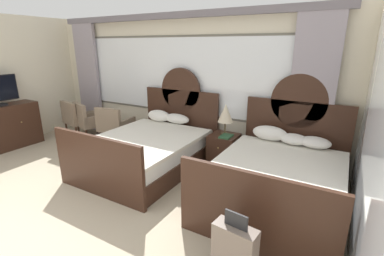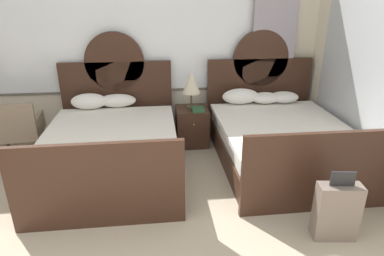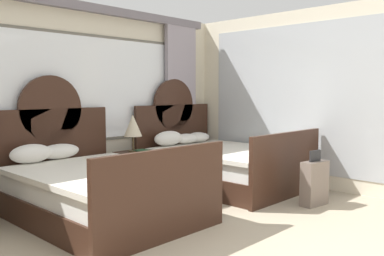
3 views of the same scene
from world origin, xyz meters
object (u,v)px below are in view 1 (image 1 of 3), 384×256
at_px(armchair_by_window_right, 77,117).
at_px(suitcase_on_floor, 234,253).
at_px(table_lamp_on_nightstand, 226,113).
at_px(book_on_nightstand, 226,136).
at_px(armchair_by_window_centre, 89,119).
at_px(nightstand_between_beds, 224,150).
at_px(bed_near_mirror, 278,177).
at_px(armchair_by_window_left, 114,124).
at_px(bed_near_window, 149,148).

distance_m(armchair_by_window_right, suitcase_on_floor, 5.18).
height_order(table_lamp_on_nightstand, book_on_nightstand, table_lamp_on_nightstand).
xyz_separation_m(armchair_by_window_centre, armchair_by_window_right, (-0.40, -0.00, 0.00)).
distance_m(nightstand_between_beds, book_on_nightstand, 0.33).
bearing_deg(armchair_by_window_right, table_lamp_on_nightstand, 3.88).
distance_m(bed_near_mirror, table_lamp_on_nightstand, 1.47).
bearing_deg(bed_near_mirror, armchair_by_window_right, 174.23).
relative_size(nightstand_between_beds, armchair_by_window_right, 0.67).
distance_m(bed_near_mirror, suitcase_on_floor, 1.58).
bearing_deg(nightstand_between_beds, armchair_by_window_left, -175.14).
relative_size(bed_near_window, bed_near_mirror, 1.00).
height_order(book_on_nightstand, armchair_by_window_centre, armchair_by_window_centre).
distance_m(bed_near_window, nightstand_between_beds, 1.32).
relative_size(armchair_by_window_centre, armchair_by_window_right, 1.00).
height_order(nightstand_between_beds, armchair_by_window_centre, armchair_by_window_centre).
bearing_deg(bed_near_window, armchair_by_window_centre, 166.97).
bearing_deg(book_on_nightstand, armchair_by_window_right, -178.27).
bearing_deg(armchair_by_window_left, suitcase_on_floor, -30.13).
distance_m(bed_near_mirror, nightstand_between_beds, 1.31).
xyz_separation_m(bed_near_window, armchair_by_window_right, (-2.53, 0.49, 0.12)).
distance_m(armchair_by_window_centre, armchair_by_window_right, 0.40).
xyz_separation_m(table_lamp_on_nightstand, armchair_by_window_centre, (-3.24, -0.24, -0.49)).
relative_size(bed_near_window, armchair_by_window_left, 2.65).
distance_m(bed_near_mirror, armchair_by_window_right, 4.79).
bearing_deg(suitcase_on_floor, armchair_by_window_left, 149.87).
relative_size(bed_near_window, armchair_by_window_right, 2.65).
height_order(bed_near_window, armchair_by_window_centre, bed_near_window).
bearing_deg(table_lamp_on_nightstand, book_on_nightstand, -58.68).
bearing_deg(suitcase_on_floor, armchair_by_window_right, 156.54).
bearing_deg(armchair_by_window_centre, bed_near_mirror, -6.34).
height_order(armchair_by_window_centre, suitcase_on_floor, armchair_by_window_centre).
bearing_deg(bed_near_window, armchair_by_window_left, 159.86).
height_order(bed_near_mirror, suitcase_on_floor, bed_near_mirror).
distance_m(nightstand_between_beds, armchair_by_window_left, 2.47).
distance_m(bed_near_window, book_on_nightstand, 1.36).
bearing_deg(armchair_by_window_left, nightstand_between_beds, 4.86).
height_order(bed_near_window, suitcase_on_floor, bed_near_window).
relative_size(bed_near_mirror, table_lamp_on_nightstand, 4.11).
height_order(bed_near_window, bed_near_mirror, same).
xyz_separation_m(bed_near_window, book_on_nightstand, (1.20, 0.60, 0.25)).
bearing_deg(book_on_nightstand, armchair_by_window_centre, -178.11).
relative_size(bed_near_window, armchair_by_window_centre, 2.65).
bearing_deg(book_on_nightstand, suitcase_on_floor, -64.87).
bearing_deg(nightstand_between_beds, book_on_nightstand, -51.35).
xyz_separation_m(bed_near_mirror, suitcase_on_floor, (-0.02, -1.58, -0.06)).
bearing_deg(book_on_nightstand, bed_near_mirror, -29.78).
relative_size(armchair_by_window_left, suitcase_on_floor, 1.20).
height_order(book_on_nightstand, armchair_by_window_right, armchair_by_window_right).
xyz_separation_m(bed_near_mirror, armchair_by_window_left, (-3.57, 0.48, 0.12)).
xyz_separation_m(armchair_by_window_centre, suitcase_on_floor, (4.34, -2.06, -0.17)).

